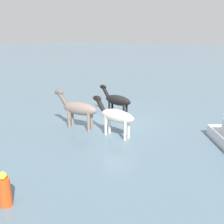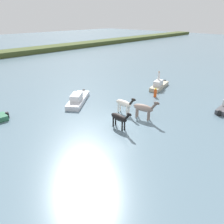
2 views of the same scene
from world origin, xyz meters
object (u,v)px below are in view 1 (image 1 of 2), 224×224
(horse_dark_mare, at_px, (115,116))
(horse_dun_straggler, at_px, (78,109))
(horse_lead, at_px, (117,100))
(buoy_channel_marker, at_px, (5,191))

(horse_dark_mare, bearing_deg, horse_dun_straggler, 7.60)
(horse_dun_straggler, relative_size, horse_dark_mare, 1.07)
(horse_dun_straggler, height_order, horse_dark_mare, horse_dun_straggler)
(horse_dun_straggler, xyz_separation_m, horse_dark_mare, (-0.31, 2.21, -0.07))
(horse_lead, height_order, horse_dun_straggler, horse_dun_straggler)
(horse_lead, distance_m, buoy_channel_marker, 9.31)
(horse_lead, xyz_separation_m, horse_dark_mare, (2.70, 1.80, 0.05))
(horse_dun_straggler, bearing_deg, horse_dark_mare, 178.00)
(horse_dark_mare, relative_size, buoy_channel_marker, 2.17)
(horse_lead, relative_size, buoy_channel_marker, 2.09)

